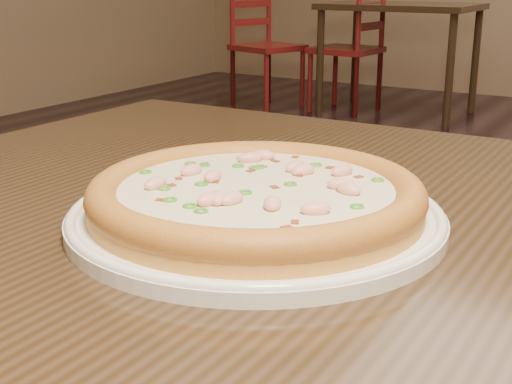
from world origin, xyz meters
The scene contains 6 objects.
hero_table centered at (0.33, -0.82, 0.65)m, with size 1.20×0.80×0.75m.
plate centered at (0.21, -0.87, 0.76)m, with size 0.32×0.32×0.02m.
pizza centered at (0.21, -0.87, 0.78)m, with size 0.29×0.29×0.03m.
bg_table_left centered at (-1.21, 3.38, 0.65)m, with size 1.00×0.70×0.75m.
chair_a centered at (-2.16, 3.16, 0.44)m, with size 0.52×0.52×0.95m.
chair_b centered at (-1.50, 3.27, 0.44)m, with size 0.45×0.45×0.95m.
Camera 1 is at (0.51, -1.37, 0.96)m, focal length 50.00 mm.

